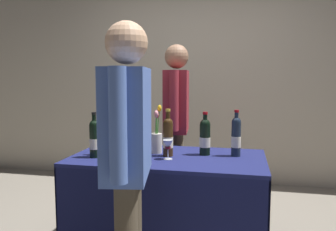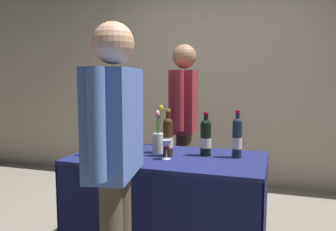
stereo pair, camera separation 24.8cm
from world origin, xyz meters
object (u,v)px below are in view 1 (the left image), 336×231
wine_glass_mid (113,147)px  flower_vase (157,138)px  display_bottle_0 (236,136)px  taster_foreground_right (128,145)px  wine_glass_near_taster (168,145)px  featured_wine_bottle (94,138)px  vendor_presenter (176,115)px  wine_glass_near_vendor (120,137)px  tasting_table (168,185)px

wine_glass_mid → flower_vase: flower_vase is taller
display_bottle_0 → taster_foreground_right: 1.01m
wine_glass_near_taster → taster_foreground_right: bearing=-96.6°
featured_wine_bottle → taster_foreground_right: size_ratio=0.21×
display_bottle_0 → vendor_presenter: (-0.56, 0.60, 0.08)m
wine_glass_near_taster → flower_vase: size_ratio=0.38×
flower_vase → vendor_presenter: size_ratio=0.23×
display_bottle_0 → wine_glass_near_vendor: display_bottle_0 is taller
wine_glass_near_vendor → vendor_presenter: bearing=58.1°
taster_foreground_right → flower_vase: bearing=-6.7°
tasting_table → taster_foreground_right: (-0.05, -0.74, 0.45)m
wine_glass_mid → vendor_presenter: bearing=73.0°
tasting_table → vendor_presenter: bearing=95.8°
display_bottle_0 → wine_glass_mid: bearing=-159.5°
wine_glass_near_vendor → wine_glass_mid: size_ratio=1.11×
tasting_table → display_bottle_0: 0.62m
wine_glass_mid → wine_glass_near_taster: bearing=16.8°
tasting_table → wine_glass_mid: 0.51m
wine_glass_near_taster → display_bottle_0: bearing=23.3°
wine_glass_near_vendor → taster_foreground_right: size_ratio=0.09×
vendor_presenter → display_bottle_0: bearing=37.2°
wine_glass_near_taster → taster_foreground_right: taster_foreground_right is taller
tasting_table → flower_vase: flower_vase is taller
wine_glass_near_vendor → flower_vase: flower_vase is taller
wine_glass_mid → flower_vase: 0.38m
vendor_presenter → taster_foreground_right: 1.44m
tasting_table → flower_vase: 0.36m
wine_glass_near_vendor → wine_glass_near_taster: (0.44, -0.24, -0.01)m
taster_foreground_right → wine_glass_near_vendor: bearing=12.2°
display_bottle_0 → wine_glass_near_taster: 0.51m
wine_glass_mid → flower_vase: bearing=49.9°
tasting_table → taster_foreground_right: size_ratio=0.88×
wine_glass_mid → flower_vase: size_ratio=0.36×
wine_glass_mid → wine_glass_near_taster: 0.38m
flower_vase → vendor_presenter: bearing=86.7°
featured_wine_bottle → taster_foreground_right: bearing=-52.4°
wine_glass_near_vendor → flower_vase: (0.31, -0.06, 0.01)m
flower_vase → taster_foreground_right: taster_foreground_right is taller
featured_wine_bottle → taster_foreground_right: taster_foreground_right is taller
wine_glass_mid → display_bottle_0: bearing=20.5°
taster_foreground_right → featured_wine_bottle: bearing=27.2°
featured_wine_bottle → display_bottle_0: 1.03m
tasting_table → taster_foreground_right: bearing=-94.2°
wine_glass_near_taster → tasting_table: bearing=101.8°
wine_glass_near_taster → taster_foreground_right: 0.66m
tasting_table → vendor_presenter: vendor_presenter is taller
display_bottle_0 → vendor_presenter: vendor_presenter is taller
display_bottle_0 → wine_glass_mid: (-0.83, -0.31, -0.06)m
display_bottle_0 → taster_foreground_right: size_ratio=0.22×
display_bottle_0 → wine_glass_near_taster: bearing=-156.7°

